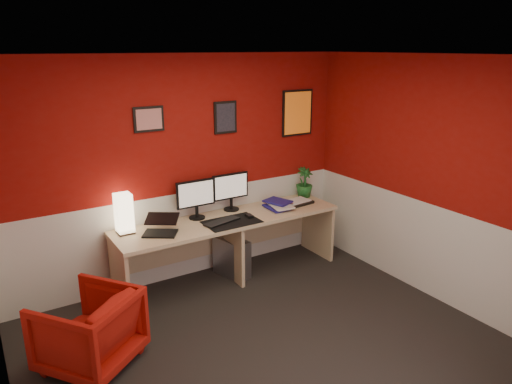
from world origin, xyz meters
name	(u,v)px	position (x,y,z in m)	size (l,w,h in m)	color
ground	(271,350)	(0.00, 0.00, 0.00)	(4.00, 3.50, 0.01)	black
ceiling	(274,56)	(0.00, 0.00, 2.50)	(4.00, 3.50, 0.01)	white
wall_back	(184,171)	(0.00, 1.75, 1.25)	(4.00, 0.01, 2.50)	maroon
wall_front	(464,318)	(0.00, -1.75, 1.25)	(4.00, 0.01, 2.50)	maroon
wall_right	(435,181)	(2.00, 0.00, 1.25)	(0.01, 3.50, 2.50)	maroon
wainscot_back	(187,234)	(0.00, 1.75, 0.50)	(4.00, 0.01, 1.00)	silver
wainscot_left	(11,384)	(-2.00, 0.00, 0.50)	(0.01, 3.50, 1.00)	silver
wainscot_right	(427,249)	(2.00, 0.00, 0.50)	(0.01, 3.50, 1.00)	silver
desk	(230,248)	(0.38, 1.41, 0.36)	(2.60, 0.65, 0.73)	tan
shoji_lamp	(124,215)	(-0.74, 1.58, 0.93)	(0.16, 0.16, 0.40)	#FFE5B2
laptop	(160,224)	(-0.45, 1.36, 0.84)	(0.33, 0.23, 0.22)	black
monitor_left	(196,193)	(0.07, 1.59, 1.02)	(0.45, 0.06, 0.58)	black
monitor_right	(231,186)	(0.53, 1.64, 1.02)	(0.45, 0.06, 0.58)	black
desk_mat	(232,222)	(0.33, 1.28, 0.73)	(0.60, 0.38, 0.01)	black
keyboard	(222,222)	(0.23, 1.32, 0.74)	(0.42, 0.14, 0.02)	black
mouse	(249,216)	(0.57, 1.30, 0.75)	(0.06, 0.10, 0.03)	black
book_bottom	(268,209)	(0.89, 1.40, 0.74)	(0.23, 0.31, 0.03)	navy
book_middle	(271,207)	(0.92, 1.39, 0.77)	(0.24, 0.32, 0.02)	silver
book_top	(272,204)	(0.94, 1.40, 0.79)	(0.23, 0.31, 0.03)	navy
zen_tray	(297,202)	(1.32, 1.42, 0.74)	(0.35, 0.25, 0.03)	black
potted_plant	(304,182)	(1.57, 1.60, 0.92)	(0.21, 0.21, 0.38)	#19591E
pc_tower	(232,257)	(0.42, 1.45, 0.23)	(0.20, 0.45, 0.45)	#99999E
armchair	(89,330)	(-1.37, 0.65, 0.32)	(0.69, 0.71, 0.65)	#A7160D
art_left	(149,119)	(-0.37, 1.74, 1.85)	(0.32, 0.02, 0.26)	red
art_center	(225,117)	(0.53, 1.74, 1.80)	(0.28, 0.02, 0.36)	black
art_right	(297,113)	(1.53, 1.74, 1.78)	(0.44, 0.02, 0.56)	orange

